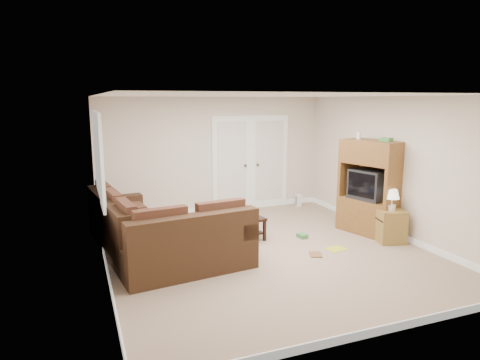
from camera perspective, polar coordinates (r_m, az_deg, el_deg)
name	(u,v)px	position (r m, az deg, el deg)	size (l,w,h in m)	color
floor	(266,251)	(7.09, 3.48, -9.44)	(5.50, 5.50, 0.00)	tan
ceiling	(268,95)	(6.66, 3.73, 11.19)	(5.00, 5.50, 0.02)	white
wall_left	(101,187)	(6.17, -18.01, -0.94)	(0.02, 5.50, 2.50)	beige
wall_right	(394,167)	(8.12, 19.86, 1.63)	(0.02, 5.50, 2.50)	beige
wall_back	(214,155)	(9.31, -3.48, 3.32)	(5.00, 0.02, 2.50)	beige
wall_front	(383,221)	(4.48, 18.47, -5.24)	(5.00, 0.02, 2.50)	beige
baseboards	(266,248)	(7.08, 3.49, -9.06)	(5.00, 5.50, 0.10)	silver
french_doors	(251,163)	(9.59, 1.45, 2.26)	(1.80, 0.05, 2.13)	silver
window_left	(99,157)	(7.11, -18.33, 2.97)	(0.05, 1.92, 1.42)	silver
sectional_sofa	(153,236)	(6.85, -11.48, -7.28)	(2.30, 3.01, 0.90)	#3B2616
coffee_table	(240,224)	(7.78, -0.04, -5.85)	(0.69, 1.08, 0.68)	black
tv_armoire	(371,187)	(8.17, 17.01, -0.87)	(0.86, 1.20, 1.85)	brown
side_cabinet	(390,223)	(7.87, 19.40, -5.45)	(0.54, 0.54, 0.93)	olive
space_heater	(298,200)	(9.99, 7.79, -2.72)	(0.11, 0.09, 0.28)	white
floor_magazine	(336,249)	(7.34, 12.68, -8.96)	(0.31, 0.24, 0.01)	yellow
floor_greenbox	(302,236)	(7.80, 8.30, -7.38)	(0.14, 0.18, 0.07)	#3D8742
floor_book	(310,254)	(7.00, 9.30, -9.77)	(0.18, 0.25, 0.02)	brown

